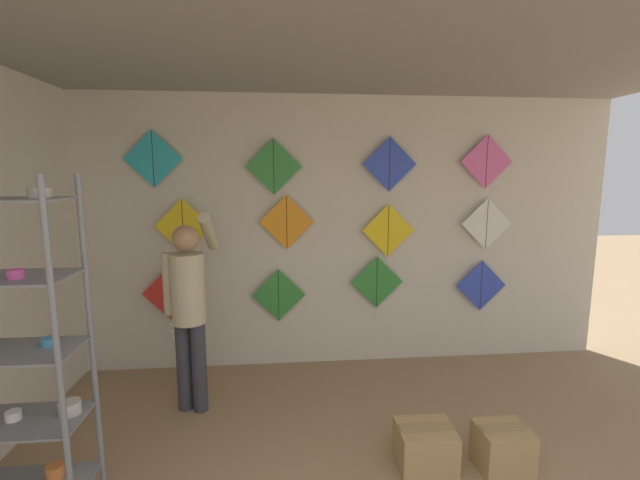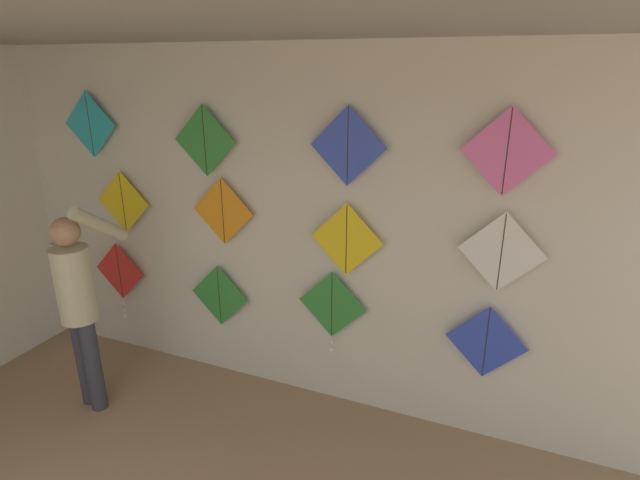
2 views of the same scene
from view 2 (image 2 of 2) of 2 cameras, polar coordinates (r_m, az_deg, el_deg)
back_panel at (r=3.94m, az=-4.33°, el=1.00°), size 5.91×0.06×2.80m
ceiling_slab at (r=2.35m, az=-25.90°, el=21.92°), size 5.91×4.16×0.04m
shopkeeper at (r=4.25m, az=-25.90°, el=-5.94°), size 0.42×0.55×1.71m
kite_0 at (r=5.03m, az=-21.89°, el=-3.74°), size 0.55×0.04×0.76m
kite_1 at (r=4.38m, az=-11.43°, el=-6.25°), size 0.55×0.01×0.55m
kite_2 at (r=3.90m, az=1.37°, el=-7.75°), size 0.55×0.04×0.69m
kite_3 at (r=3.72m, az=18.45°, el=-11.02°), size 0.55×0.01×0.55m
kite_4 at (r=4.70m, az=-21.59°, el=4.06°), size 0.55×0.01×0.55m
kite_5 at (r=4.06m, az=-11.04°, el=3.23°), size 0.55×0.01×0.55m
kite_6 at (r=3.64m, az=3.05°, el=0.03°), size 0.55×0.01×0.55m
kite_7 at (r=3.44m, az=20.03°, el=-1.34°), size 0.55×0.01×0.55m
kite_8 at (r=4.76m, az=-24.81°, el=11.90°), size 0.55×0.01×0.55m
kite_9 at (r=4.01m, az=-13.05°, el=10.99°), size 0.55×0.01×0.55m
kite_10 at (r=3.47m, az=3.20°, el=10.64°), size 0.55×0.01×0.55m
kite_11 at (r=3.28m, az=20.60°, el=9.40°), size 0.55×0.01×0.55m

